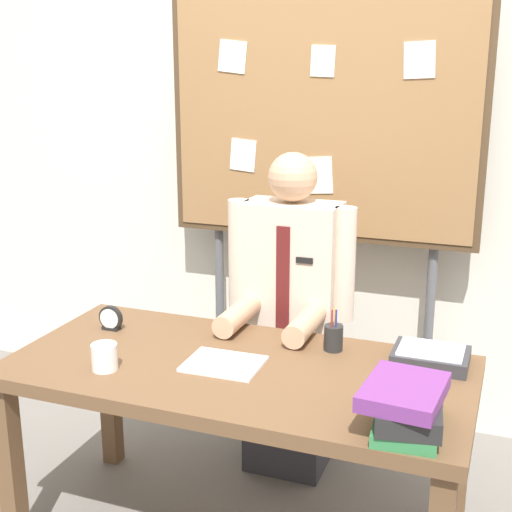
# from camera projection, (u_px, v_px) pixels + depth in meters

# --- Properties ---
(back_wall) EXTENTS (6.40, 0.08, 2.70)m
(back_wall) POSITION_uv_depth(u_px,v_px,m) (332.00, 148.00, 3.39)
(back_wall) COLOR silver
(back_wall) RESTS_ON ground_plane
(desk) EXTENTS (1.62, 0.78, 0.72)m
(desk) POSITION_uv_depth(u_px,v_px,m) (238.00, 388.00, 2.48)
(desk) COLOR brown
(desk) RESTS_ON ground_plane
(person) EXTENTS (0.55, 0.56, 1.40)m
(person) POSITION_uv_depth(u_px,v_px,m) (290.00, 328.00, 3.01)
(person) COLOR #2D2D33
(person) RESTS_ON ground_plane
(bulletin_board) EXTENTS (1.45, 0.09, 2.12)m
(bulletin_board) POSITION_uv_depth(u_px,v_px,m) (322.00, 117.00, 3.17)
(bulletin_board) COLOR #4C3823
(bulletin_board) RESTS_ON ground_plane
(book_stack) EXTENTS (0.24, 0.31, 0.14)m
(book_stack) POSITION_uv_depth(u_px,v_px,m) (407.00, 406.00, 2.01)
(book_stack) COLOR #337F47
(book_stack) RESTS_ON desk
(open_notebook) EXTENTS (0.27, 0.21, 0.01)m
(open_notebook) POSITION_uv_depth(u_px,v_px,m) (224.00, 364.00, 2.46)
(open_notebook) COLOR silver
(open_notebook) RESTS_ON desk
(desk_clock) EXTENTS (0.10, 0.04, 0.10)m
(desk_clock) POSITION_uv_depth(u_px,v_px,m) (111.00, 319.00, 2.78)
(desk_clock) COLOR black
(desk_clock) RESTS_ON desk
(coffee_mug) EXTENTS (0.09, 0.09, 0.09)m
(coffee_mug) POSITION_uv_depth(u_px,v_px,m) (105.00, 357.00, 2.41)
(coffee_mug) COLOR white
(coffee_mug) RESTS_ON desk
(pen_holder) EXTENTS (0.07, 0.07, 0.16)m
(pen_holder) POSITION_uv_depth(u_px,v_px,m) (333.00, 337.00, 2.58)
(pen_holder) COLOR #262626
(pen_holder) RESTS_ON desk
(paper_tray) EXTENTS (0.26, 0.20, 0.06)m
(paper_tray) POSITION_uv_depth(u_px,v_px,m) (431.00, 357.00, 2.46)
(paper_tray) COLOR #333338
(paper_tray) RESTS_ON desk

